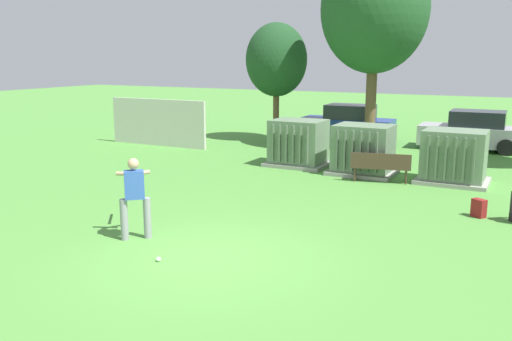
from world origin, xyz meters
The scene contains 13 objects.
ground_plane centered at (0.00, 0.00, 0.00)m, with size 96.00×96.00×0.00m, color #51933D.
fence_panel centered at (-9.20, 10.50, 1.00)m, with size 4.80×0.12×2.00m, color beige.
transformer_west centered at (-2.08, 9.20, 0.79)m, with size 2.10×1.70×1.62m.
transformer_mid_west centered at (0.36, 8.87, 0.79)m, with size 2.10×1.70×1.62m.
transformer_mid_east centered at (3.17, 8.90, 0.79)m, with size 2.10×1.70×1.62m.
park_bench centered at (1.19, 7.92, 0.54)m, with size 1.84×0.78×0.92m.
batter centered at (-2.02, 0.33, 0.98)m, with size 1.28×1.35×1.74m.
sports_ball centered at (-0.75, -0.57, 0.04)m, with size 0.09×0.09×0.09m, color white.
backpack centered at (4.29, 5.38, 0.21)m, with size 0.38×0.37×0.44m.
tree_left centered at (-5.38, 14.29, 3.62)m, with size 2.76×2.76×5.27m.
tree_center_left centered at (-0.86, 13.81, 5.61)m, with size 4.28×4.28×8.18m.
parked_car_leftmost centered at (-2.50, 15.93, 0.75)m, with size 4.26×2.05×1.62m.
parked_car_left_of_center centered at (3.01, 15.56, 0.75)m, with size 4.24×1.99×1.62m.
Camera 1 is at (5.42, -8.42, 3.81)m, focal length 38.59 mm.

